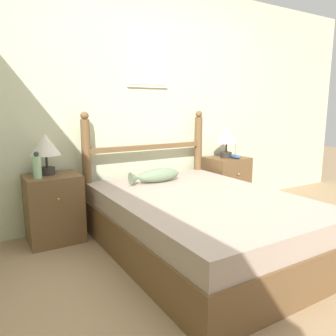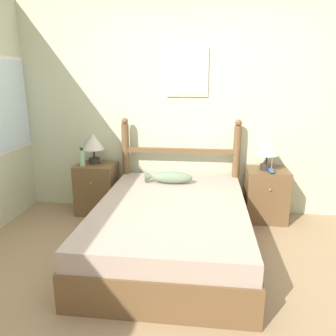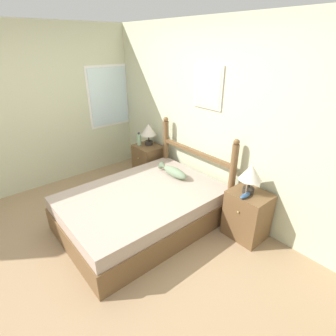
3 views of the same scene
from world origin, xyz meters
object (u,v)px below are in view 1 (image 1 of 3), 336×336
fish_pillow (156,176)px  table_lamp_left (46,147)px  bed (201,223)px  table_lamp_right (227,137)px  bottle (37,166)px  nightstand_right (226,182)px  nightstand_left (54,208)px  model_boat (235,156)px

fish_pillow → table_lamp_left: bearing=163.8°
table_lamp_left → fish_pillow: 1.06m
bed → table_lamp_right: (1.01, 0.85, 0.64)m
bottle → fish_pillow: (1.08, -0.15, -0.17)m
nightstand_right → fish_pillow: 1.18m
bottle → nightstand_right: bearing=2.3°
nightstand_left → bed: bearing=-39.9°
nightstand_right → fish_pillow: size_ratio=1.16×
bed → table_lamp_left: table_lamp_left is taller
nightstand_right → model_boat: model_boat is taller
table_lamp_right → fish_pillow: 1.17m
table_lamp_left → table_lamp_right: (2.07, -0.06, 0.00)m
bed → nightstand_left: bearing=140.1°
nightstand_right → table_lamp_right: bearing=-158.0°
nightstand_right → table_lamp_left: 2.17m
table_lamp_left → bottle: (-0.10, -0.13, -0.15)m
model_boat → fish_pillow: bearing=-174.6°
table_lamp_left → model_boat: (2.11, -0.17, -0.23)m
bed → table_lamp_left: 1.54m
table_lamp_right → model_boat: (0.04, -0.12, -0.23)m
fish_pillow → model_boat: bearing=5.4°
table_lamp_right → bed: bearing=-139.7°
table_lamp_right → nightstand_left: bearing=179.7°
table_lamp_left → bottle: bearing=-128.0°
nightstand_left → nightstand_right: 2.07m
nightstand_left → model_boat: (2.08, -0.13, 0.34)m
table_lamp_left → fish_pillow: table_lamp_left is taller
table_lamp_right → model_boat: bearing=-70.9°
bed → model_boat: size_ratio=10.73×
bed → nightstand_right: 1.35m
nightstand_left → table_lamp_left: size_ratio=1.67×
nightstand_right → table_lamp_left: (-2.10, 0.05, 0.57)m
model_boat → fish_pillow: 1.15m
nightstand_left → fish_pillow: size_ratio=1.16×
bed → model_boat: model_boat is taller
table_lamp_left → fish_pillow: bearing=-16.2°
nightstand_left → bottle: (-0.13, -0.09, 0.42)m
nightstand_left → table_lamp_right: bearing=-0.3°
table_lamp_left → model_boat: size_ratio=1.96×
nightstand_right → bottle: bearing=-177.7°
table_lamp_right → bottle: table_lamp_right is taller
nightstand_right → table_lamp_right: table_lamp_right is taller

